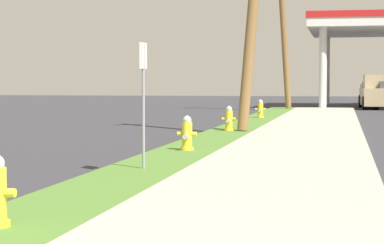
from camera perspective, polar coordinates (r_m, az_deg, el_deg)
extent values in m
cylinder|color=yellow|center=(7.98, -13.28, -5.13)|extent=(0.10, 0.09, 0.09)
cylinder|color=yellow|center=(16.49, -0.37, -1.99)|extent=(0.29, 0.29, 0.06)
cylinder|color=yellow|center=(16.47, -0.37, -1.05)|extent=(0.22, 0.22, 0.60)
sphere|color=#B2B2B7|center=(16.45, -0.37, 0.13)|extent=(0.19, 0.19, 0.19)
cylinder|color=#B2B2B7|center=(16.44, -0.37, 0.41)|extent=(0.06, 0.06, 0.05)
cylinder|color=yellow|center=(16.50, -0.91, -0.88)|extent=(0.10, 0.09, 0.09)
cylinder|color=yellow|center=(16.43, 0.18, -0.89)|extent=(0.10, 0.09, 0.09)
cylinder|color=#B2B2B7|center=(16.30, -0.49, -1.10)|extent=(0.11, 0.12, 0.11)
cylinder|color=yellow|center=(23.03, 2.76, -0.57)|extent=(0.29, 0.29, 0.06)
cylinder|color=yellow|center=(23.02, 2.76, 0.10)|extent=(0.22, 0.22, 0.60)
sphere|color=#B2B2B7|center=(23.00, 2.76, 0.95)|extent=(0.19, 0.19, 0.19)
cylinder|color=#B2B2B7|center=(23.00, 2.76, 1.15)|extent=(0.06, 0.06, 0.05)
cylinder|color=yellow|center=(23.04, 2.36, 0.23)|extent=(0.10, 0.09, 0.09)
cylinder|color=yellow|center=(22.99, 3.15, 0.22)|extent=(0.10, 0.09, 0.09)
cylinder|color=#B2B2B7|center=(22.85, 2.69, 0.08)|extent=(0.11, 0.12, 0.11)
cylinder|color=yellow|center=(31.40, 5.08, 0.38)|extent=(0.29, 0.29, 0.06)
cylinder|color=yellow|center=(31.39, 5.09, 0.87)|extent=(0.22, 0.22, 0.60)
sphere|color=#B2B2B7|center=(31.38, 5.09, 1.49)|extent=(0.19, 0.19, 0.19)
cylinder|color=#B2B2B7|center=(31.38, 5.09, 1.64)|extent=(0.06, 0.06, 0.05)
cylinder|color=yellow|center=(31.41, 4.80, 0.96)|extent=(0.10, 0.09, 0.09)
cylinder|color=yellow|center=(31.37, 5.38, 0.96)|extent=(0.10, 0.09, 0.09)
cylinder|color=#B2B2B7|center=(31.22, 5.05, 0.85)|extent=(0.11, 0.12, 0.11)
cylinder|color=olive|center=(42.04, 6.77, 7.31)|extent=(0.98, 1.37, 9.26)
cylinder|color=gray|center=(12.99, -3.62, 1.17)|extent=(0.05, 0.05, 2.10)
cube|color=white|center=(12.99, -3.63, 4.92)|extent=(0.04, 0.36, 0.44)
cylinder|color=silver|center=(44.38, 9.67, 3.92)|extent=(0.44, 0.44, 4.65)
cylinder|color=silver|center=(53.99, 9.93, 3.75)|extent=(0.44, 0.44, 4.65)
cube|color=white|center=(49.33, 13.91, 6.78)|extent=(8.76, 11.41, 0.50)
cube|color=red|center=(49.36, 13.91, 7.28)|extent=(8.86, 11.51, 0.36)
cube|color=#47474C|center=(54.03, 13.61, 2.09)|extent=(0.70, 1.10, 1.60)
cube|color=#BCBCC1|center=(56.21, 13.33, 1.91)|extent=(2.10, 4.61, 0.85)
cube|color=#BCBCC1|center=(55.98, 13.33, 2.63)|extent=(1.73, 2.12, 0.56)
cylinder|color=black|center=(57.95, 12.52, 1.67)|extent=(0.26, 0.61, 0.60)
cylinder|color=black|center=(54.55, 12.38, 1.59)|extent=(0.26, 0.61, 0.60)
cube|color=tan|center=(46.22, 13.67, 1.84)|extent=(2.16, 5.46, 1.00)
cube|color=tan|center=(45.24, 13.78, 2.93)|extent=(1.90, 2.10, 0.76)
cube|color=tan|center=(47.40, 13.58, 2.62)|extent=(1.96, 2.97, 0.24)
cylinder|color=black|center=(44.02, 12.64, 1.37)|extent=(0.24, 0.77, 0.76)
cylinder|color=black|center=(48.31, 12.36, 1.51)|extent=(0.24, 0.77, 0.76)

